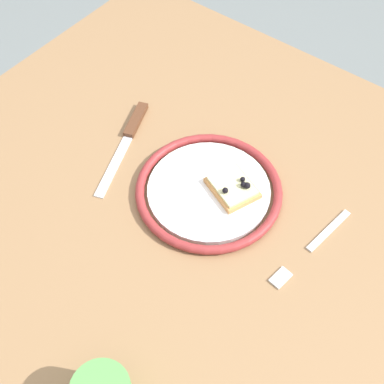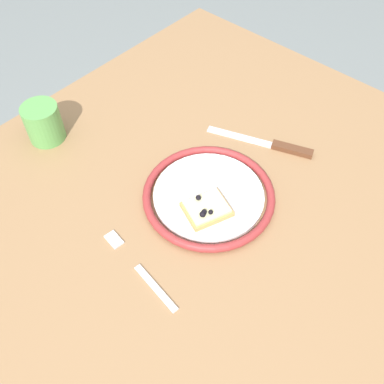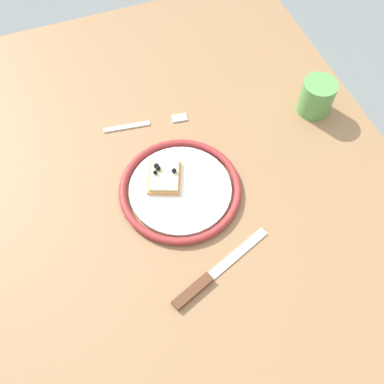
{
  "view_description": "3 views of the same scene",
  "coord_description": "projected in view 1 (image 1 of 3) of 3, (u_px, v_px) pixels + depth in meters",
  "views": [
    {
      "loc": [
        -0.27,
        0.44,
        1.52
      ],
      "look_at": [
        0.07,
        -0.0,
        0.76
      ],
      "focal_mm": 49.59,
      "sensor_mm": 36.0,
      "label": 1
    },
    {
      "loc": [
        -0.37,
        -0.35,
        1.43
      ],
      "look_at": [
        0.02,
        -0.01,
        0.78
      ],
      "focal_mm": 40.47,
      "sensor_mm": 36.0,
      "label": 2
    },
    {
      "loc": [
        0.51,
        -0.17,
        1.54
      ],
      "look_at": [
        0.08,
        -0.01,
        0.78
      ],
      "focal_mm": 40.18,
      "sensor_mm": 36.0,
      "label": 3
    }
  ],
  "objects": [
    {
      "name": "dining_table",
      "position": [
        222.0,
        240.0,
        0.99
      ],
      "size": [
        1.19,
        0.94,
        0.75
      ],
      "color": "#936D47",
      "rests_on": "ground_plane"
    },
    {
      "name": "fork",
      "position": [
        311.0,
        248.0,
        0.89
      ],
      "size": [
        0.04,
        0.2,
        0.0
      ],
      "color": "silver",
      "rests_on": "dining_table"
    },
    {
      "name": "plate",
      "position": [
        209.0,
        190.0,
        0.95
      ],
      "size": [
        0.26,
        0.26,
        0.02
      ],
      "color": "white",
      "rests_on": "dining_table"
    },
    {
      "name": "knife",
      "position": [
        130.0,
        132.0,
        1.04
      ],
      "size": [
        0.1,
        0.23,
        0.01
      ],
      "color": "silver",
      "rests_on": "dining_table"
    },
    {
      "name": "ground_plane",
      "position": [
        211.0,
        359.0,
        1.53
      ],
      "size": [
        6.0,
        6.0,
        0.0
      ],
      "primitive_type": "plane",
      "color": "slate"
    },
    {
      "name": "pizza_slice_near",
      "position": [
        233.0,
        187.0,
        0.94
      ],
      "size": [
        0.1,
        0.1,
        0.03
      ],
      "color": "#CF8C4C",
      "rests_on": "plate"
    }
  ]
}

